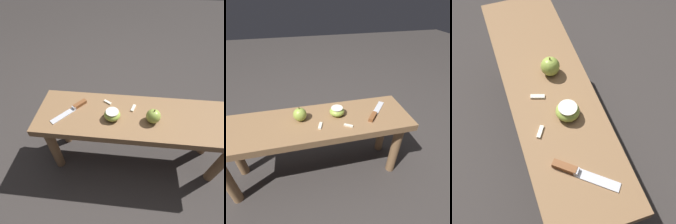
# 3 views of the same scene
# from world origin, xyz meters

# --- Properties ---
(ground_plane) EXTENTS (8.00, 8.00, 0.00)m
(ground_plane) POSITION_xyz_m (0.00, 0.00, 0.00)
(ground_plane) COLOR #383330
(wooden_bench) EXTENTS (1.10, 0.32, 0.44)m
(wooden_bench) POSITION_xyz_m (0.00, 0.00, 0.36)
(wooden_bench) COLOR olive
(wooden_bench) RESTS_ON ground_plane
(knife) EXTENTS (0.16, 0.19, 0.02)m
(knife) POSITION_xyz_m (-0.35, 0.02, 0.44)
(knife) COLOR silver
(knife) RESTS_ON wooden_bench
(apple_whole) EXTENTS (0.07, 0.07, 0.08)m
(apple_whole) POSITION_xyz_m (0.06, -0.03, 0.47)
(apple_whole) COLOR #9EB747
(apple_whole) RESTS_ON wooden_bench
(apple_cut) EXTENTS (0.09, 0.09, 0.05)m
(apple_cut) POSITION_xyz_m (-0.14, -0.03, 0.46)
(apple_cut) COLOR #9EB747
(apple_cut) RESTS_ON wooden_bench
(apple_slice_near_knife) EXTENTS (0.05, 0.04, 0.01)m
(apple_slice_near_knife) POSITION_xyz_m (-0.18, 0.08, 0.44)
(apple_slice_near_knife) COLOR white
(apple_slice_near_knife) RESTS_ON wooden_bench
(apple_slice_center) EXTENTS (0.03, 0.05, 0.01)m
(apple_slice_center) POSITION_xyz_m (-0.03, 0.05, 0.44)
(apple_slice_center) COLOR white
(apple_slice_center) RESTS_ON wooden_bench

